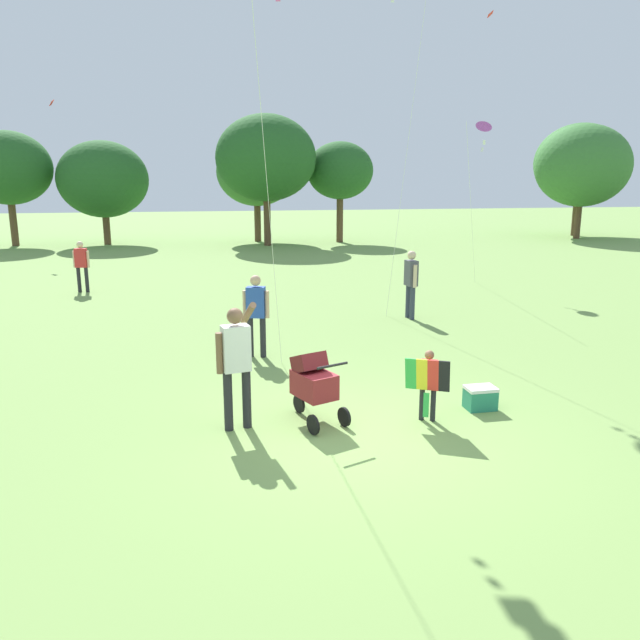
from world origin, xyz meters
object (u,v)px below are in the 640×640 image
at_px(stroller, 313,381).
at_px(person_sitting_far, 411,279).
at_px(child_with_butterfly_kite, 428,379).
at_px(cooler_box, 480,398).
at_px(kite_orange_delta, 483,129).
at_px(person_red_shirt, 256,309).
at_px(person_couple_left, 81,262).
at_px(person_adult_flyer, 236,357).

xyz_separation_m(stroller, person_sitting_far, (3.65, 6.09, 0.39)).
distance_m(child_with_butterfly_kite, cooler_box, 1.11).
xyz_separation_m(kite_orange_delta, person_sitting_far, (-4.01, -4.76, -3.95)).
relative_size(person_red_shirt, person_couple_left, 1.04).
relative_size(child_with_butterfly_kite, person_adult_flyer, 0.58).
bearing_deg(person_couple_left, stroller, -66.98).
xyz_separation_m(person_adult_flyer, stroller, (1.08, 0.05, -0.43)).
xyz_separation_m(person_adult_flyer, person_sitting_far, (4.73, 6.13, -0.04)).
bearing_deg(child_with_butterfly_kite, person_red_shirt, 118.40).
xyz_separation_m(child_with_butterfly_kite, cooler_box, (0.97, 0.30, -0.46)).
distance_m(kite_orange_delta, cooler_box, 12.93).
distance_m(person_adult_flyer, person_red_shirt, 3.57).
bearing_deg(cooler_box, person_sitting_far, 80.02).
xyz_separation_m(kite_orange_delta, person_couple_left, (-12.60, 0.78, -4.03)).
bearing_deg(kite_orange_delta, person_couple_left, 176.48).
xyz_separation_m(person_sitting_far, person_couple_left, (-8.59, 5.53, -0.08)).
height_order(child_with_butterfly_kite, cooler_box, child_with_butterfly_kite).
xyz_separation_m(person_red_shirt, cooler_box, (3.02, -3.50, -0.78)).
relative_size(stroller, person_sitting_far, 0.66).
relative_size(stroller, cooler_box, 2.48).
bearing_deg(person_red_shirt, stroller, -82.63).
bearing_deg(stroller, person_sitting_far, 59.06).
distance_m(person_adult_flyer, person_sitting_far, 7.75).
bearing_deg(cooler_box, person_red_shirt, 130.81).
height_order(stroller, person_red_shirt, person_red_shirt).
bearing_deg(kite_orange_delta, child_with_butterfly_kite, -118.47).
bearing_deg(child_with_butterfly_kite, kite_orange_delta, 61.53).
distance_m(stroller, person_couple_left, 12.63).
distance_m(child_with_butterfly_kite, person_red_shirt, 4.32).
xyz_separation_m(kite_orange_delta, cooler_box, (-5.09, -10.88, -4.78)).
relative_size(kite_orange_delta, person_red_shirt, 3.22).
bearing_deg(person_couple_left, person_red_shirt, -61.17).
bearing_deg(cooler_box, kite_orange_delta, 64.92).
bearing_deg(child_with_butterfly_kite, person_couple_left, 118.69).
distance_m(person_red_shirt, cooler_box, 4.69).
xyz_separation_m(person_sitting_far, cooler_box, (-1.08, -6.12, -0.82)).
distance_m(child_with_butterfly_kite, stroller, 1.64).
relative_size(kite_orange_delta, cooler_box, 11.62).
bearing_deg(person_adult_flyer, person_couple_left, 108.28).
relative_size(child_with_butterfly_kite, cooler_box, 2.34).
bearing_deg(stroller, person_red_shirt, 97.37).
xyz_separation_m(person_adult_flyer, person_red_shirt, (0.64, 3.51, -0.09)).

